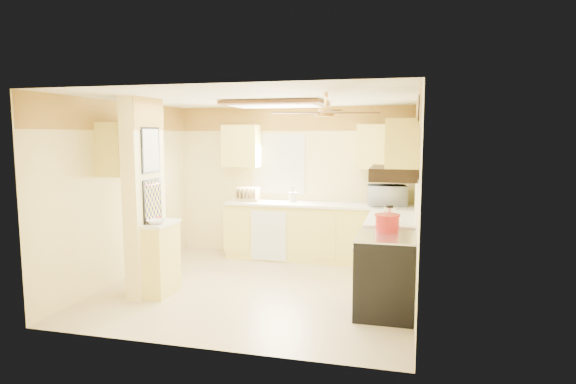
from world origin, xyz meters
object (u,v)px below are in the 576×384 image
(stove, at_px, (385,275))
(bowl, at_px, (156,222))
(dutch_oven, at_px, (387,223))
(kettle, at_px, (389,214))
(microwave, at_px, (387,195))

(stove, relative_size, bowl, 4.05)
(stove, bearing_deg, dutch_oven, 89.78)
(dutch_oven, bearing_deg, kettle, 89.42)
(bowl, relative_size, kettle, 1.06)
(microwave, relative_size, bowl, 2.56)
(microwave, bearing_deg, dutch_oven, 83.66)
(bowl, xyz_separation_m, dutch_oven, (2.79, 0.38, 0.05))
(stove, bearing_deg, microwave, 92.36)
(stove, relative_size, dutch_oven, 3.07)
(bowl, bearing_deg, microwave, 40.13)
(microwave, distance_m, dutch_oven, 1.90)
(dutch_oven, height_order, kettle, kettle)
(stove, xyz_separation_m, bowl, (-2.79, -0.12, 0.51))
(dutch_oven, xyz_separation_m, kettle, (0.00, 0.47, 0.02))
(kettle, bearing_deg, stove, -90.45)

